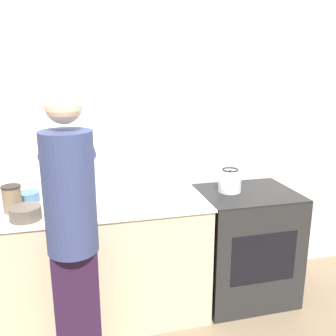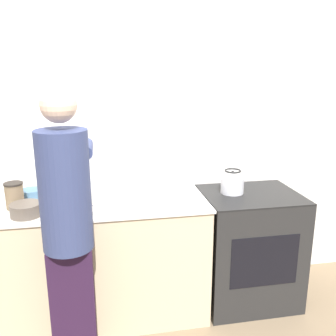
# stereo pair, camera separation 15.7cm
# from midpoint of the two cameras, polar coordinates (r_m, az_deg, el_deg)

# --- Properties ---
(ground_plane) EXTENTS (12.00, 12.00, 0.00)m
(ground_plane) POSITION_cam_midpoint_polar(r_m,az_deg,el_deg) (2.91, 1.05, -23.81)
(ground_plane) COLOR #7A664C
(wall_back) EXTENTS (8.00, 0.05, 2.60)m
(wall_back) POSITION_cam_midpoint_polar(r_m,az_deg,el_deg) (3.00, -1.56, 5.01)
(wall_back) COLOR white
(wall_back) RESTS_ON ground_plane
(counter) EXTENTS (1.47, 0.66, 0.90)m
(counter) POSITION_cam_midpoint_polar(r_m,az_deg,el_deg) (2.88, -7.80, -13.52)
(counter) COLOR #C6B28E
(counter) RESTS_ON ground_plane
(oven) EXTENTS (0.73, 0.60, 0.90)m
(oven) POSITION_cam_midpoint_polar(r_m,az_deg,el_deg) (3.11, 13.55, -11.67)
(oven) COLOR black
(oven) RESTS_ON ground_plane
(person) EXTENTS (0.32, 0.57, 1.73)m
(person) POSITION_cam_midpoint_polar(r_m,az_deg,el_deg) (2.21, -13.08, -8.48)
(person) COLOR #29152E
(person) RESTS_ON ground_plane
(cutting_board) EXTENTS (0.31, 0.26, 0.02)m
(cutting_board) POSITION_cam_midpoint_polar(r_m,az_deg,el_deg) (2.59, -11.73, -5.90)
(cutting_board) COLOR silver
(cutting_board) RESTS_ON counter
(knife) EXTENTS (0.24, 0.06, 0.01)m
(knife) POSITION_cam_midpoint_polar(r_m,az_deg,el_deg) (2.60, -11.13, -5.55)
(knife) COLOR silver
(knife) RESTS_ON cutting_board
(kettle) EXTENTS (0.18, 0.18, 0.18)m
(kettle) POSITION_cam_midpoint_polar(r_m,az_deg,el_deg) (2.90, 11.31, -2.30)
(kettle) COLOR silver
(kettle) RESTS_ON oven
(bowl_prep) EXTENTS (0.16, 0.16, 0.07)m
(bowl_prep) POSITION_cam_midpoint_polar(r_m,az_deg,el_deg) (2.86, -18.63, -3.80)
(bowl_prep) COLOR #426684
(bowl_prep) RESTS_ON counter
(bowl_mixing) EXTENTS (0.20, 0.20, 0.08)m
(bowl_mixing) POSITION_cam_midpoint_polar(r_m,az_deg,el_deg) (2.55, -19.20, -6.05)
(bowl_mixing) COLOR brown
(bowl_mixing) RESTS_ON counter
(canister_jar) EXTENTS (0.12, 0.12, 0.18)m
(canister_jar) POSITION_cam_midpoint_polar(r_m,az_deg,el_deg) (2.69, -20.83, -3.96)
(canister_jar) COLOR #756047
(canister_jar) RESTS_ON counter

